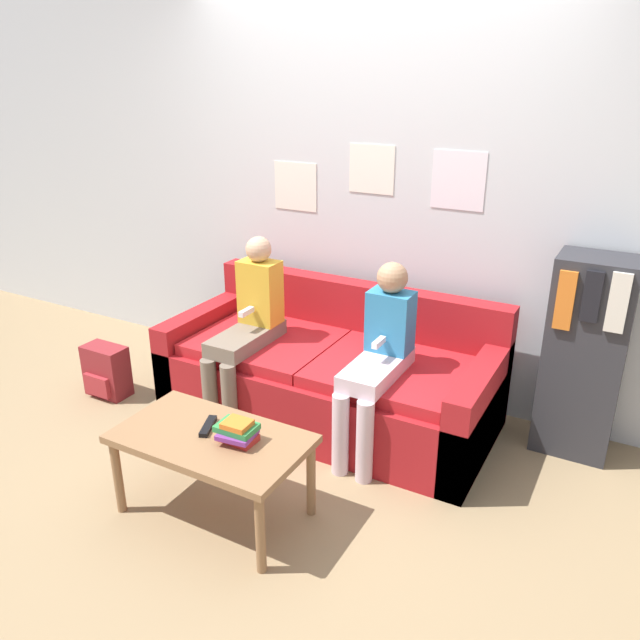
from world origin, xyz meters
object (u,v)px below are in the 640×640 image
Objects in this scene: coffee_table at (212,445)px; person_right at (379,354)px; couch at (331,376)px; backpack at (106,371)px; person_left at (248,323)px; bookshelf at (584,357)px; tv_remote at (208,426)px.

coffee_table is 1.01m from person_right.
coffee_table is at bearing -92.53° from couch.
backpack is (-1.36, 0.60, -0.21)m from coffee_table.
person_right is (0.45, 0.88, 0.21)m from coffee_table.
bookshelf reaches higher than person_left.
person_left reaches higher than coffee_table.
person_left is 1.03× the size of person_right.
tv_remote is (-0.10, -1.04, 0.18)m from couch.
person_left is (-0.45, -0.21, 0.33)m from couch.
coffee_table is 0.80× the size of bookshelf.
coffee_table is at bearing -65.42° from person_left.
coffee_table is at bearing -116.95° from person_right.
couch is 1.06m from tv_remote.
person_left is at bearing -155.62° from couch.
person_right is 0.94× the size of bookshelf.
couch is 1.49m from backpack.
person_right reaches higher than coffee_table.
backpack is at bearing -171.26° from person_right.
coffee_table reaches higher than backpack.
bookshelf reaches higher than coffee_table.
tv_remote is (0.35, -0.84, -0.16)m from person_left.
tv_remote is at bearing 138.57° from coffee_table.
person_left reaches higher than couch.
bookshelf is at bearing 16.62° from backpack.
couch reaches higher than tv_remote.
person_right is 0.99m from tv_remote.
person_left is at bearing 91.09° from tv_remote.
bookshelf reaches higher than tv_remote.
person_right reaches higher than tv_remote.
coffee_table is 0.09m from tv_remote.
couch is 1.44m from bookshelf.
couch is at bearing 19.07° from backpack.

